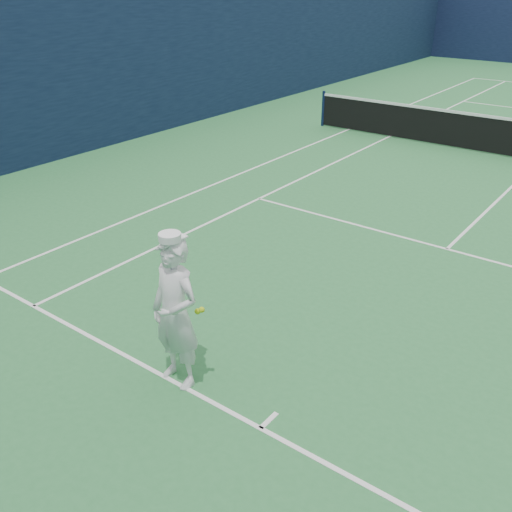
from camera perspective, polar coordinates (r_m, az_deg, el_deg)
The scene contains 1 object.
tennis_player at distance 6.47m, azimuth -8.06°, elevation -5.69°, with size 0.77×0.53×1.91m.
Camera 1 is at (2.73, -15.59, 4.36)m, focal length 40.00 mm.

